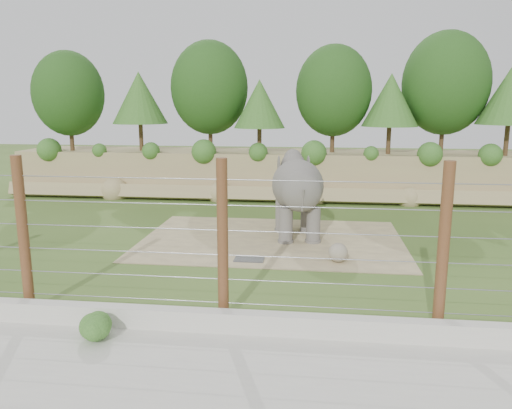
# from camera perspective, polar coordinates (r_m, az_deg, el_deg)

# --- Properties ---
(ground) EXTENTS (90.00, 90.00, 0.00)m
(ground) POSITION_cam_1_polar(r_m,az_deg,el_deg) (16.60, -0.84, -6.80)
(ground) COLOR #3D5921
(ground) RESTS_ON ground
(back_embankment) EXTENTS (30.00, 5.52, 8.77)m
(back_embankment) POSITION_cam_1_polar(r_m,az_deg,el_deg) (28.36, 3.83, 8.97)
(back_embankment) COLOR tan
(back_embankment) RESTS_ON ground
(dirt_patch) EXTENTS (10.00, 7.00, 0.02)m
(dirt_patch) POSITION_cam_1_polar(r_m,az_deg,el_deg) (19.40, 1.83, -4.06)
(dirt_patch) COLOR #91815E
(dirt_patch) RESTS_ON ground
(drain_grate) EXTENTS (1.00, 0.60, 0.03)m
(drain_grate) POSITION_cam_1_polar(r_m,az_deg,el_deg) (16.94, -0.80, -6.29)
(drain_grate) COLOR #262628
(drain_grate) RESTS_ON dirt_patch
(elephant) EXTENTS (2.30, 4.20, 3.23)m
(elephant) POSITION_cam_1_polar(r_m,az_deg,el_deg) (19.56, 4.74, 0.87)
(elephant) COLOR #5D5853
(elephant) RESTS_ON ground
(stone_ball) EXTENTS (0.64, 0.64, 0.64)m
(stone_ball) POSITION_cam_1_polar(r_m,az_deg,el_deg) (16.87, 9.36, -5.44)
(stone_ball) COLOR gray
(stone_ball) RESTS_ON dirt_patch
(retaining_wall) EXTENTS (26.00, 0.35, 0.50)m
(retaining_wall) POSITION_cam_1_polar(r_m,az_deg,el_deg) (11.91, -4.17, -13.15)
(retaining_wall) COLOR beige
(retaining_wall) RESTS_ON ground
(walkway) EXTENTS (26.00, 4.00, 0.01)m
(walkway) POSITION_cam_1_polar(r_m,az_deg,el_deg) (10.29, -6.40, -18.98)
(walkway) COLOR beige
(walkway) RESTS_ON ground
(barrier_fence) EXTENTS (20.26, 0.26, 4.00)m
(barrier_fence) POSITION_cam_1_polar(r_m,az_deg,el_deg) (11.77, -3.83, -4.37)
(barrier_fence) COLOR #51341B
(barrier_fence) RESTS_ON ground
(walkway_shrub) EXTENTS (0.68, 0.68, 0.68)m
(walkway_shrub) POSITION_cam_1_polar(r_m,az_deg,el_deg) (11.94, -17.73, -13.11)
(walkway_shrub) COLOR #346023
(walkway_shrub) RESTS_ON walkway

